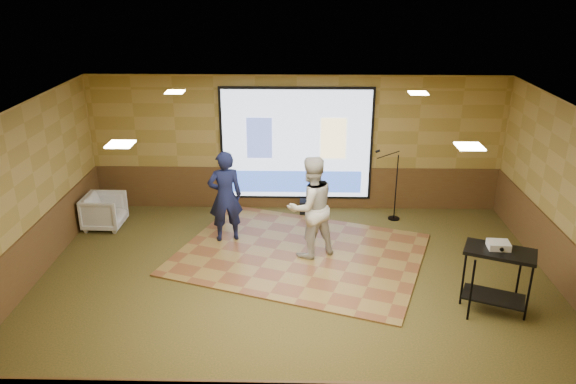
{
  "coord_description": "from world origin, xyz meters",
  "views": [
    {
      "loc": [
        0.07,
        -8.28,
        5.01
      ],
      "look_at": [
        -0.13,
        1.13,
        1.3
      ],
      "focal_mm": 35.0,
      "sensor_mm": 36.0,
      "label": 1
    }
  ],
  "objects_px": {
    "av_table": "(498,268)",
    "duffel_bag": "(310,206)",
    "mic_stand": "(393,198)",
    "dance_floor": "(300,254)",
    "projector_screen": "(296,146)",
    "banquet_chair": "(104,211)",
    "player_right": "(311,207)",
    "projector": "(499,245)",
    "player_left": "(225,196)"
  },
  "relations": [
    {
      "from": "dance_floor",
      "to": "banquet_chair",
      "type": "bearing_deg",
      "value": 164.2
    },
    {
      "from": "av_table",
      "to": "projector",
      "type": "height_order",
      "value": "projector"
    },
    {
      "from": "player_left",
      "to": "av_table",
      "type": "relative_size",
      "value": 1.68
    },
    {
      "from": "av_table",
      "to": "projector",
      "type": "bearing_deg",
      "value": 102.43
    },
    {
      "from": "banquet_chair",
      "to": "projector_screen",
      "type": "bearing_deg",
      "value": -73.21
    },
    {
      "from": "dance_floor",
      "to": "mic_stand",
      "type": "height_order",
      "value": "mic_stand"
    },
    {
      "from": "projector_screen",
      "to": "player_left",
      "type": "height_order",
      "value": "projector_screen"
    },
    {
      "from": "banquet_chair",
      "to": "player_right",
      "type": "bearing_deg",
      "value": -104.15
    },
    {
      "from": "projector",
      "to": "mic_stand",
      "type": "xyz_separation_m",
      "value": [
        -1.03,
        3.48,
        -0.65
      ]
    },
    {
      "from": "projector_screen",
      "to": "banquet_chair",
      "type": "distance_m",
      "value": 4.28
    },
    {
      "from": "player_left",
      "to": "projector",
      "type": "height_order",
      "value": "player_left"
    },
    {
      "from": "player_right",
      "to": "av_table",
      "type": "distance_m",
      "value": 3.38
    },
    {
      "from": "dance_floor",
      "to": "banquet_chair",
      "type": "relative_size",
      "value": 5.61
    },
    {
      "from": "av_table",
      "to": "duffel_bag",
      "type": "xyz_separation_m",
      "value": [
        -2.81,
        3.86,
        -0.65
      ]
    },
    {
      "from": "projector_screen",
      "to": "duffel_bag",
      "type": "distance_m",
      "value": 1.39
    },
    {
      "from": "projector_screen",
      "to": "player_right",
      "type": "height_order",
      "value": "projector_screen"
    },
    {
      "from": "mic_stand",
      "to": "duffel_bag",
      "type": "xyz_separation_m",
      "value": [
        -1.76,
        0.31,
        -0.36
      ]
    },
    {
      "from": "player_left",
      "to": "banquet_chair",
      "type": "height_order",
      "value": "player_left"
    },
    {
      "from": "player_right",
      "to": "projector_screen",
      "type": "bearing_deg",
      "value": -111.77
    },
    {
      "from": "av_table",
      "to": "banquet_chair",
      "type": "xyz_separation_m",
      "value": [
        -7.1,
        3.0,
        -0.43
      ]
    },
    {
      "from": "projector_screen",
      "to": "dance_floor",
      "type": "distance_m",
      "value": 2.69
    },
    {
      "from": "av_table",
      "to": "banquet_chair",
      "type": "height_order",
      "value": "av_table"
    },
    {
      "from": "player_left",
      "to": "projector",
      "type": "xyz_separation_m",
      "value": [
        4.47,
        -2.36,
        0.19
      ]
    },
    {
      "from": "player_left",
      "to": "mic_stand",
      "type": "bearing_deg",
      "value": -177.91
    },
    {
      "from": "projector_screen",
      "to": "player_left",
      "type": "bearing_deg",
      "value": -129.26
    },
    {
      "from": "projector_screen",
      "to": "player_right",
      "type": "bearing_deg",
      "value": -82.91
    },
    {
      "from": "av_table",
      "to": "mic_stand",
      "type": "bearing_deg",
      "value": 106.45
    },
    {
      "from": "player_right",
      "to": "duffel_bag",
      "type": "xyz_separation_m",
      "value": [
        0.03,
        2.05,
        -0.86
      ]
    },
    {
      "from": "duffel_bag",
      "to": "dance_floor",
      "type": "bearing_deg",
      "value": -96.25
    },
    {
      "from": "player_left",
      "to": "banquet_chair",
      "type": "bearing_deg",
      "value": -28.06
    },
    {
      "from": "player_left",
      "to": "mic_stand",
      "type": "distance_m",
      "value": 3.64
    },
    {
      "from": "player_right",
      "to": "projector",
      "type": "height_order",
      "value": "player_right"
    },
    {
      "from": "projector",
      "to": "dance_floor",
      "type": "bearing_deg",
      "value": 153.6
    },
    {
      "from": "projector",
      "to": "banquet_chair",
      "type": "distance_m",
      "value": 7.71
    },
    {
      "from": "projector_screen",
      "to": "av_table",
      "type": "relative_size",
      "value": 3.05
    },
    {
      "from": "player_right",
      "to": "banquet_chair",
      "type": "xyz_separation_m",
      "value": [
        -4.27,
        1.18,
        -0.64
      ]
    },
    {
      "from": "projector_screen",
      "to": "banquet_chair",
      "type": "bearing_deg",
      "value": -164.53
    },
    {
      "from": "dance_floor",
      "to": "projector",
      "type": "distance_m",
      "value": 3.68
    },
    {
      "from": "player_left",
      "to": "projector_screen",
      "type": "bearing_deg",
      "value": -145.15
    },
    {
      "from": "player_right",
      "to": "duffel_bag",
      "type": "height_order",
      "value": "player_right"
    },
    {
      "from": "player_right",
      "to": "av_table",
      "type": "xyz_separation_m",
      "value": [
        2.84,
        -1.82,
        -0.21
      ]
    },
    {
      "from": "av_table",
      "to": "projector",
      "type": "relative_size",
      "value": 3.4
    },
    {
      "from": "dance_floor",
      "to": "av_table",
      "type": "height_order",
      "value": "av_table"
    },
    {
      "from": "player_right",
      "to": "mic_stand",
      "type": "xyz_separation_m",
      "value": [
        1.79,
        1.73,
        -0.5
      ]
    },
    {
      "from": "player_right",
      "to": "banquet_chair",
      "type": "relative_size",
      "value": 2.45
    },
    {
      "from": "player_right",
      "to": "av_table",
      "type": "bearing_deg",
      "value": 118.49
    },
    {
      "from": "mic_stand",
      "to": "dance_floor",
      "type": "bearing_deg",
      "value": -123.39
    },
    {
      "from": "dance_floor",
      "to": "mic_stand",
      "type": "distance_m",
      "value": 2.66
    },
    {
      "from": "player_right",
      "to": "mic_stand",
      "type": "height_order",
      "value": "player_right"
    },
    {
      "from": "av_table",
      "to": "duffel_bag",
      "type": "height_order",
      "value": "av_table"
    }
  ]
}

